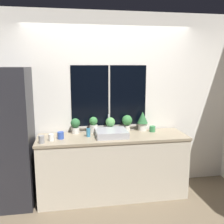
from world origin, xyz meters
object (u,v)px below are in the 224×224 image
Objects in this scene: potted_plant_left at (93,125)px; mug_green at (152,129)px; soap_bottle at (88,132)px; potted_plant_right at (127,122)px; sink at (111,133)px; mug_grey at (42,139)px; mug_blue at (61,135)px; potted_plant_center at (110,124)px; potted_plant_far_left at (75,125)px; potted_plant_far_right at (143,120)px; mug_white at (51,137)px; refrigerator at (8,138)px.

potted_plant_left is 0.90m from mug_green.
potted_plant_right is at bearing 18.97° from soap_bottle.
potted_plant_left is at bearing 135.38° from sink.
sink is 4.59× the size of mug_grey.
mug_blue is (-0.38, -0.04, -0.02)m from soap_bottle.
mug_grey is (-0.98, -0.41, -0.07)m from potted_plant_center.
potted_plant_far_left is 0.27m from potted_plant_left.
potted_plant_center reaches higher than mug_blue.
potted_plant_far_left is 0.77× the size of potted_plant_far_right.
soap_bottle is at bearing 176.67° from sink.
mug_blue is at bearing -161.21° from potted_plant_center.
potted_plant_right is 0.25m from potted_plant_far_right.
mug_grey is (-0.95, -0.18, 0.00)m from sink.
soap_bottle is (-0.09, -0.21, -0.06)m from potted_plant_left.
potted_plant_right is 1.57× the size of soap_bottle.
potted_plant_far_left is 1.17m from mug_green.
potted_plant_far_left is 0.47m from mug_white.
potted_plant_far_right is at bearing 142.29° from mug_green.
potted_plant_far_right is 3.37× the size of mug_green.
refrigerator is at bearing -170.26° from potted_plant_left.
potted_plant_far_left is at bearing 12.55° from refrigerator.
potted_plant_right is 2.83× the size of mug_green.
soap_bottle is 0.52m from mug_white.
soap_bottle is 0.99m from mug_green.
potted_plant_right is 2.47× the size of mug_grey.
sink is at bearing -141.24° from potted_plant_right.
mug_white is at bearing -164.10° from potted_plant_right.
mug_blue is at bearing 33.96° from mug_grey.
potted_plant_left is at bearing 9.74° from refrigerator.
mug_white is 1.02× the size of mug_green.
sink is 0.71m from mug_blue.
soap_bottle reaches higher than mug_blue.
potted_plant_center is 2.54× the size of mug_green.
refrigerator is 0.93m from potted_plant_far_left.
potted_plant_left reaches higher than mug_blue.
sink reaches higher than potted_plant_right.
potted_plant_left is at bearing -180.00° from potted_plant_far_right.
mug_white is (-0.83, -0.09, -0.00)m from sink.
potted_plant_left is 2.74× the size of mug_green.
refrigerator is at bearing -174.06° from potted_plant_far_right.
mug_grey is at bearing -168.99° from mug_green.
mug_grey is at bearing -137.41° from potted_plant_far_left.
sink reaches higher than potted_plant_far_left.
potted_plant_right is at bearing 38.76° from sink.
refrigerator is 0.70m from mug_blue.
soap_bottle is at bearing -166.23° from potted_plant_far_right.
refrigerator is 8.28× the size of potted_plant_far_left.
sink reaches higher than mug_white.
mug_white is 0.14m from mug_blue.
potted_plant_center is 2.31× the size of mug_blue.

